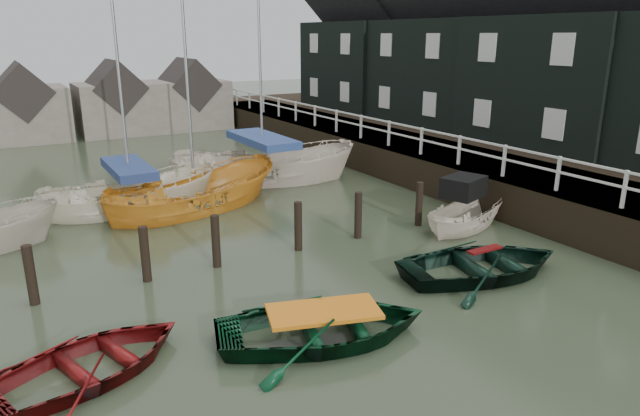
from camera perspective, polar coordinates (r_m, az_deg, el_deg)
ground at (r=13.12m, az=-0.60°, el=-9.24°), size 120.00×120.00×0.00m
pier at (r=25.86m, az=6.77°, el=5.51°), size 3.04×32.00×2.70m
land_strip at (r=29.59m, az=15.37°, el=5.06°), size 14.00×38.00×1.50m
quay_houses at (r=28.10m, az=18.29°, el=15.92°), size 6.52×28.14×10.01m
mooring_pilings at (r=15.01m, az=-10.02°, el=-3.95°), size 13.72×0.22×1.80m
far_sheds at (r=37.05m, az=-19.98°, el=9.86°), size 14.00×4.08×4.39m
rowboat_red at (r=11.28m, az=-21.94°, el=-15.28°), size 4.32×3.66×0.76m
rowboat_green at (r=11.59m, az=0.36°, el=-13.02°), size 4.89×4.09×0.87m
rowboat_dkgreen at (r=14.97m, az=15.95°, el=-6.49°), size 4.86×3.91×0.89m
motorboat at (r=18.52m, az=14.29°, el=-1.44°), size 4.12×2.61×2.31m
sailboat_b at (r=20.83m, az=-18.26°, el=0.12°), size 6.29×2.65×10.68m
sailboat_c at (r=20.30m, az=-12.33°, el=0.01°), size 7.13×4.15×11.24m
sailboat_d at (r=23.73m, az=-5.68°, el=2.89°), size 8.02×5.55×12.23m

